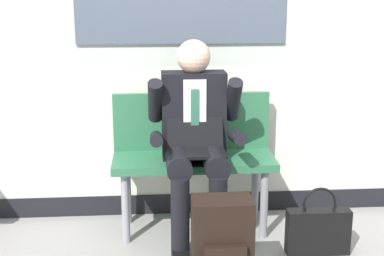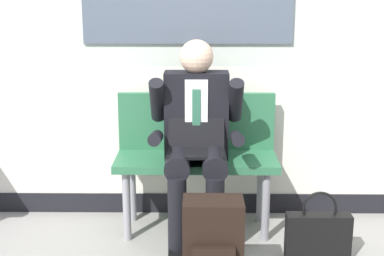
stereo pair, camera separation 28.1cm
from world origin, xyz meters
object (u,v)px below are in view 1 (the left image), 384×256
backpack (222,247)px  handbag (318,230)px  person_seated (195,137)px  bench_with_person (193,149)px

backpack → handbag: 0.74m
person_seated → handbag: bearing=-20.0°
person_seated → handbag: 0.93m
bench_with_person → backpack: size_ratio=2.01×
bench_with_person → person_seated: size_ratio=0.82×
person_seated → backpack: bearing=-82.0°
person_seated → handbag: size_ratio=2.98×
bench_with_person → person_seated: person_seated is taller
person_seated → bench_with_person: bearing=90.0°
bench_with_person → handbag: bench_with_person is taller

